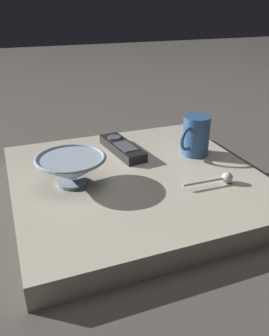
{
  "coord_description": "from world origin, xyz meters",
  "views": [
    {
      "loc": [
        -0.27,
        -0.7,
        0.43
      ],
      "look_at": [
        -0.01,
        -0.01,
        0.07
      ],
      "focal_mm": 37.7,
      "sensor_mm": 36.0,
      "label": 1
    }
  ],
  "objects": [
    {
      "name": "table",
      "position": [
        0.0,
        0.0,
        0.02
      ],
      "size": [
        0.57,
        0.57,
        0.05
      ],
      "color": "#B7AD99",
      "rests_on": "ground"
    },
    {
      "name": "coffee_mug",
      "position": [
        0.19,
        0.05,
        0.1
      ],
      "size": [
        0.1,
        0.07,
        0.1
      ],
      "color": "#33598C",
      "rests_on": "table"
    },
    {
      "name": "cereal_bowl",
      "position": [
        -0.15,
        0.01,
        0.09
      ],
      "size": [
        0.16,
        0.16,
        0.07
      ],
      "color": "#8C9EAD",
      "rests_on": "table"
    },
    {
      "name": "ground_plane",
      "position": [
        0.0,
        0.0,
        0.0
      ],
      "size": [
        6.0,
        6.0,
        0.0
      ],
      "primitive_type": "plane",
      "color": "#47423D"
    },
    {
      "name": "teaspoon",
      "position": [
        0.17,
        -0.12,
        0.06
      ],
      "size": [
        0.12,
        0.03,
        0.03
      ],
      "color": "silver",
      "rests_on": "table"
    },
    {
      "name": "tv_remote_near",
      "position": [
        0.01,
        0.14,
        0.06
      ],
      "size": [
        0.08,
        0.19,
        0.03
      ],
      "color": "black",
      "rests_on": "table"
    }
  ]
}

